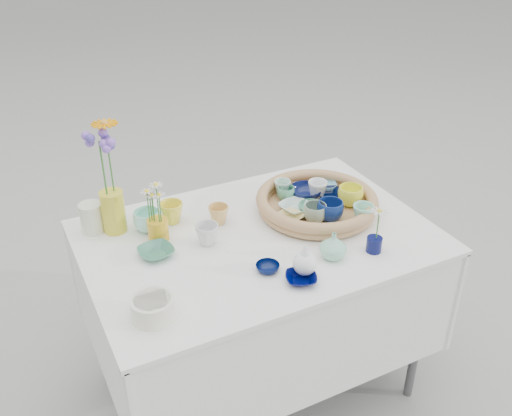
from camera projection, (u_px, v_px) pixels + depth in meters
name	position (u px, v px, depth m)	size (l,w,h in m)	color
ground	(258.00, 383.00, 2.48)	(80.00, 80.00, 0.00)	#A7A79C
display_table	(258.00, 383.00, 2.48)	(1.26, 0.86, 0.77)	white
wicker_tray	(317.00, 203.00, 2.22)	(0.47, 0.47, 0.08)	olive
tray_ceramic_0	(306.00, 192.00, 2.29)	(0.13, 0.13, 0.04)	#0E1747
tray_ceramic_1	(329.00, 195.00, 2.29)	(0.11, 0.11, 0.03)	black
tray_ceramic_2	(350.00, 196.00, 2.23)	(0.10, 0.10, 0.08)	#F1F339
tray_ceramic_3	(311.00, 208.00, 2.19)	(0.10, 0.10, 0.03)	#488C69
tray_ceramic_4	(315.00, 213.00, 2.12)	(0.09, 0.09, 0.07)	gray
tray_ceramic_5	(295.00, 207.00, 2.20)	(0.12, 0.12, 0.03)	silver
tray_ceramic_6	(282.00, 188.00, 2.30)	(0.07, 0.07, 0.06)	silver
tray_ceramic_7	(317.00, 190.00, 2.28)	(0.08, 0.08, 0.07)	white
tray_ceramic_8	(327.00, 186.00, 2.35)	(0.08, 0.08, 0.03)	#8ED4ED
tray_ceramic_9	(330.00, 211.00, 2.13)	(0.10, 0.10, 0.08)	navy
tray_ceramic_10	(290.00, 217.00, 2.14)	(0.10, 0.10, 0.02)	#D9C17B
tray_ceramic_11	(363.00, 214.00, 2.12)	(0.08, 0.08, 0.07)	#92EDCD
tray_ceramic_12	(286.00, 193.00, 2.27)	(0.07, 0.07, 0.06)	#59A87F
loose_ceramic_0	(172.00, 213.00, 2.15)	(0.09, 0.09, 0.08)	yellow
loose_ceramic_1	(219.00, 215.00, 2.15)	(0.08, 0.08, 0.07)	#DCAB5A
loose_ceramic_2	(156.00, 252.00, 1.97)	(0.12, 0.12, 0.03)	#3C7F64
loose_ceramic_3	(207.00, 234.00, 2.02)	(0.08, 0.08, 0.08)	silver
loose_ceramic_4	(268.00, 268.00, 1.90)	(0.08, 0.08, 0.03)	#030E3D
loose_ceramic_5	(147.00, 221.00, 2.10)	(0.10, 0.10, 0.08)	#9BEFDA
loose_ceramic_6	(301.00, 279.00, 1.85)	(0.10, 0.10, 0.03)	#00053A
fluted_bowl	(153.00, 308.00, 1.69)	(0.13, 0.13, 0.07)	silver
bud_vase_paleblue	(305.00, 258.00, 1.86)	(0.08, 0.08, 0.12)	white
bud_vase_seafoam	(333.00, 246.00, 1.94)	(0.09, 0.09, 0.10)	#89CDAE
bud_vase_cobalt	(374.00, 244.00, 1.99)	(0.05, 0.05, 0.05)	#080C40
single_daisy	(378.00, 225.00, 1.95)	(0.07, 0.07, 0.13)	white
tall_vase_yellow	(113.00, 212.00, 2.08)	(0.09, 0.09, 0.16)	gold
gerbera	(109.00, 158.00, 1.98)	(0.11, 0.11, 0.28)	orange
hydrangea	(103.00, 168.00, 1.98)	(0.08, 0.08, 0.29)	#4C3D9B
white_pitcher	(92.00, 218.00, 2.09)	(0.12, 0.08, 0.11)	silver
daisy_cup	(158.00, 229.00, 2.05)	(0.08, 0.08, 0.08)	gold
daisy_posy	(153.00, 202.00, 1.99)	(0.08, 0.08, 0.15)	silver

